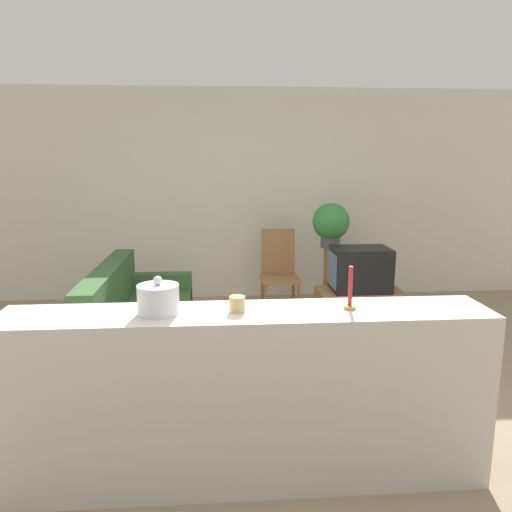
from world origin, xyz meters
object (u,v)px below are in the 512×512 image
Objects in this scene: couch at (138,325)px; potted_plant at (331,223)px; television at (360,269)px; wooden_chair at (279,269)px; decorative_bowl at (158,299)px.

potted_plant is at bearing 31.38° from couch.
television is (2.24, 0.44, 0.40)m from couch.
wooden_chair is (1.48, 1.17, 0.25)m from couch.
couch is at bearing 102.96° from decorative_bowl.
potted_plant is at bearing 62.54° from decorative_bowl.
potted_plant reaches higher than television.
decorative_bowl is (-1.04, -3.10, 0.56)m from wooden_chair.
television reaches higher than couch.
decorative_bowl is (-1.68, -3.23, 0.03)m from potted_plant.
couch is 1.90m from wooden_chair.
couch is at bearing -169.02° from television.
wooden_chair is at bearing 136.10° from television.
decorative_bowl is at bearing -77.04° from couch.
television is at bearing -43.90° from wooden_chair.
couch is 3.50× the size of potted_plant.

